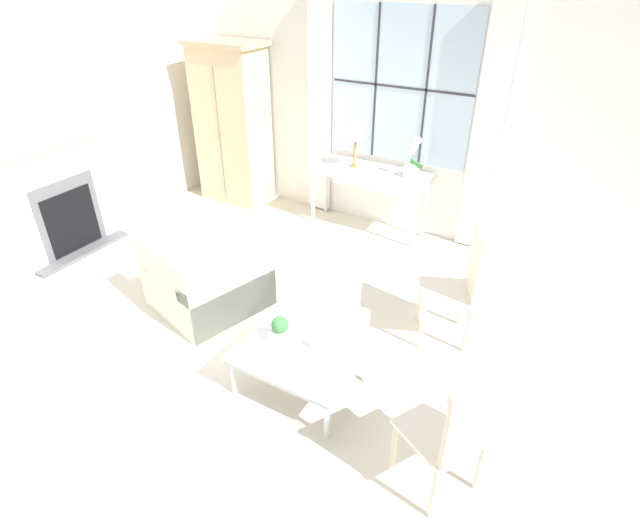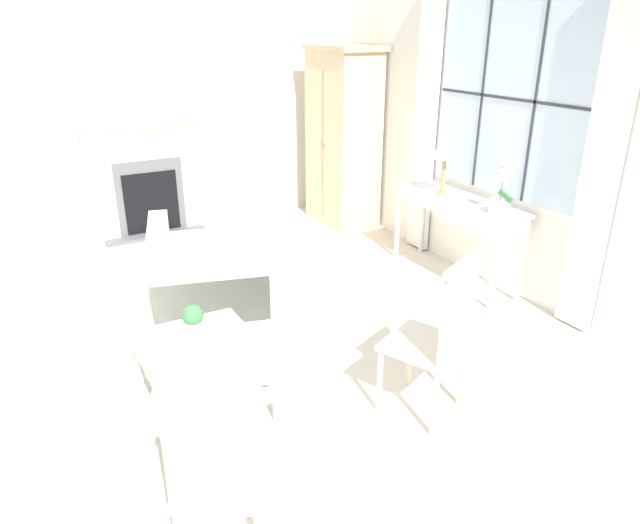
# 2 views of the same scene
# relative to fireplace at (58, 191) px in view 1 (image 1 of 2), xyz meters

# --- Properties ---
(ground_plane) EXTENTS (14.00, 14.00, 0.00)m
(ground_plane) POSITION_rel_fireplace_xyz_m (2.91, -0.51, -0.74)
(ground_plane) COLOR beige
(wall_back_windowed) EXTENTS (7.20, 0.14, 2.80)m
(wall_back_windowed) POSITION_rel_fireplace_xyz_m (2.91, 2.52, 0.66)
(wall_back_windowed) COLOR silver
(wall_back_windowed) RESTS_ON ground_plane
(wall_left) EXTENTS (0.06, 7.20, 2.80)m
(wall_left) POSITION_rel_fireplace_xyz_m (-0.12, 0.09, 0.66)
(wall_left) COLOR silver
(wall_left) RESTS_ON ground_plane
(fireplace) EXTENTS (0.34, 1.35, 2.20)m
(fireplace) POSITION_rel_fireplace_xyz_m (0.00, 0.00, 0.00)
(fireplace) COLOR #515156
(fireplace) RESTS_ON ground_plane
(armoire) EXTENTS (0.98, 0.59, 2.07)m
(armoire) POSITION_rel_fireplace_xyz_m (0.71, 2.18, 0.30)
(armoire) COLOR tan
(armoire) RESTS_ON ground_plane
(console_table) EXTENTS (1.45, 0.40, 0.80)m
(console_table) POSITION_rel_fireplace_xyz_m (2.70, 2.23, -0.03)
(console_table) COLOR white
(console_table) RESTS_ON ground_plane
(table_lamp) EXTENTS (0.25, 0.25, 0.55)m
(table_lamp) POSITION_rel_fireplace_xyz_m (2.53, 2.17, 0.49)
(table_lamp) COLOR #9E7F47
(table_lamp) RESTS_ON console_table
(potted_orchid) EXTENTS (0.22, 0.17, 0.47)m
(potted_orchid) POSITION_rel_fireplace_xyz_m (3.23, 2.21, 0.24)
(potted_orchid) COLOR white
(potted_orchid) RESTS_ON console_table
(armchair_upholstered) EXTENTS (1.10, 1.13, 0.75)m
(armchair_upholstered) POSITION_rel_fireplace_xyz_m (2.08, -0.04, -0.49)
(armchair_upholstered) COLOR beige
(armchair_upholstered) RESTS_ON ground_plane
(side_chair_wooden) EXTENTS (0.58, 0.58, 1.08)m
(side_chair_wooden) POSITION_rel_fireplace_xyz_m (4.28, 0.71, -0.15)
(side_chair_wooden) COLOR beige
(side_chair_wooden) RESTS_ON ground_plane
(accent_chair_wooden) EXTENTS (0.60, 0.60, 1.04)m
(accent_chair_wooden) POSITION_rel_fireplace_xyz_m (4.72, -0.82, -0.16)
(accent_chair_wooden) COLOR beige
(accent_chair_wooden) RESTS_ON ground_plane
(coffee_table) EXTENTS (0.92, 0.73, 0.38)m
(coffee_table) POSITION_rel_fireplace_xyz_m (3.45, -0.51, -0.40)
(coffee_table) COLOR silver
(coffee_table) RESTS_ON ground_plane
(potted_plant_small) EXTENTS (0.14, 0.14, 0.23)m
(potted_plant_small) POSITION_rel_fireplace_xyz_m (3.26, -0.49, -0.25)
(potted_plant_small) COLOR white
(potted_plant_small) RESTS_ON coffee_table
(pillar_candle) EXTENTS (0.09, 0.09, 0.12)m
(pillar_candle) POSITION_rel_fireplace_xyz_m (3.54, -0.44, -0.31)
(pillar_candle) COLOR silver
(pillar_candle) RESTS_ON coffee_table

